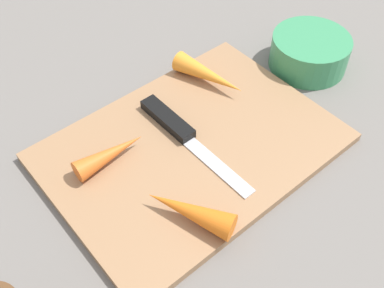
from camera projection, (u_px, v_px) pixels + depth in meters
ground_plane at (192, 150)px, 0.59m from camera, size 1.40×1.40×0.00m
cutting_board at (192, 147)px, 0.58m from camera, size 0.36×0.26×0.01m
knife at (173, 125)px, 0.59m from camera, size 0.02×0.20×0.01m
carrot_medium at (189, 211)px, 0.50m from camera, size 0.07×0.11×0.03m
carrot_longest at (209, 75)px, 0.65m from camera, size 0.05×0.11×0.03m
carrot_shortest at (110, 154)px, 0.55m from camera, size 0.09×0.03×0.03m
small_bowl at (309, 52)px, 0.68m from camera, size 0.12×0.12×0.05m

